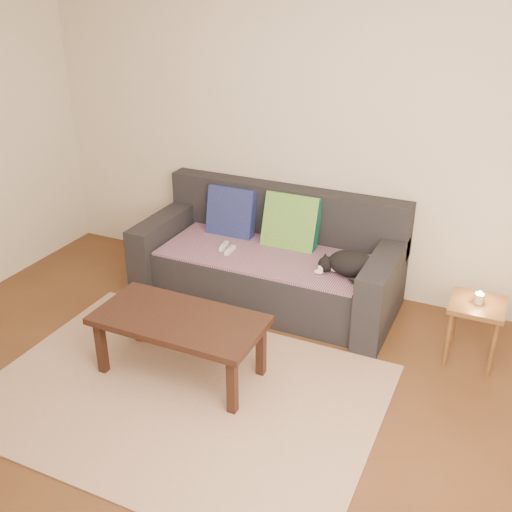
% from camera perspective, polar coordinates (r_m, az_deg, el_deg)
% --- Properties ---
extents(ground, '(4.50, 4.50, 0.00)m').
position_cam_1_polar(ground, '(3.92, -8.31, -14.20)').
color(ground, brown).
rests_on(ground, ground).
extents(back_wall, '(4.50, 0.04, 2.60)m').
position_cam_1_polar(back_wall, '(4.94, 3.44, 11.70)').
color(back_wall, beige).
rests_on(back_wall, ground).
extents(sofa, '(2.10, 0.94, 0.87)m').
position_cam_1_polar(sofa, '(4.91, 1.29, -0.70)').
color(sofa, '#232328').
rests_on(sofa, ground).
extents(throw_blanket, '(1.66, 0.74, 0.02)m').
position_cam_1_polar(throw_blanket, '(4.78, 0.86, 0.14)').
color(throw_blanket, '#3F284C').
rests_on(throw_blanket, sofa).
extents(cushion_navy, '(0.42, 0.19, 0.43)m').
position_cam_1_polar(cushion_navy, '(5.08, -2.36, 4.21)').
color(cushion_navy, '#12244E').
rests_on(cushion_navy, throw_blanket).
extents(cushion_green, '(0.46, 0.25, 0.47)m').
position_cam_1_polar(cushion_green, '(4.88, 3.37, 3.22)').
color(cushion_green, '#0D5344').
rests_on(cushion_green, throw_blanket).
extents(cat, '(0.48, 0.39, 0.19)m').
position_cam_1_polar(cat, '(4.46, 8.88, -0.74)').
color(cat, black).
rests_on(cat, throw_blanket).
extents(wii_remote_a, '(0.06, 0.15, 0.03)m').
position_cam_1_polar(wii_remote_a, '(4.87, -3.07, 0.95)').
color(wii_remote_a, white).
rests_on(wii_remote_a, throw_blanket).
extents(wii_remote_b, '(0.04, 0.15, 0.03)m').
position_cam_1_polar(wii_remote_b, '(4.79, -2.50, 0.54)').
color(wii_remote_b, white).
rests_on(wii_remote_b, throw_blanket).
extents(side_table, '(0.36, 0.36, 0.45)m').
position_cam_1_polar(side_table, '(4.37, 20.25, -5.12)').
color(side_table, brown).
rests_on(side_table, ground).
extents(candle, '(0.06, 0.06, 0.09)m').
position_cam_1_polar(candle, '(4.31, 20.48, -3.79)').
color(candle, beige).
rests_on(candle, side_table).
extents(rug, '(2.50, 1.80, 0.01)m').
position_cam_1_polar(rug, '(4.01, -7.14, -12.91)').
color(rug, tan).
rests_on(rug, ground).
extents(coffee_table, '(1.12, 0.56, 0.45)m').
position_cam_1_polar(coffee_table, '(3.97, -7.30, -6.50)').
color(coffee_table, '#311913').
rests_on(coffee_table, rug).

